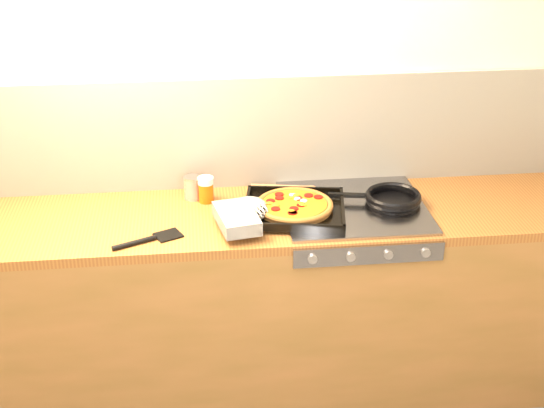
{
  "coord_description": "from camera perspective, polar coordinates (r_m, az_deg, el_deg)",
  "views": [
    {
      "loc": [
        -0.21,
        -1.72,
        2.32
      ],
      "look_at": [
        0.1,
        1.08,
        0.95
      ],
      "focal_mm": 50.0,
      "sensor_mm": 36.0,
      "label": 1
    }
  ],
  "objects": [
    {
      "name": "black_spatula",
      "position": [
        2.99,
        -9.27,
        -2.66
      ],
      "size": [
        0.28,
        0.17,
        0.02
      ],
      "color": "black",
      "rests_on": "counter_run"
    },
    {
      "name": "tomato_can",
      "position": [
        3.29,
        -6.02,
        1.23
      ],
      "size": [
        0.08,
        0.08,
        0.1
      ],
      "color": "#9E180C",
      "rests_on": "counter_run"
    },
    {
      "name": "counter_run",
      "position": [
        3.39,
        -1.73,
        -7.55
      ],
      "size": [
        3.2,
        0.62,
        0.9
      ],
      "color": "#936038",
      "rests_on": "ground"
    },
    {
      "name": "stovetop",
      "position": [
        3.22,
        6.16,
        -0.26
      ],
      "size": [
        0.6,
        0.56,
        0.02
      ],
      "primitive_type": "cube",
      "color": "gray",
      "rests_on": "counter_run"
    },
    {
      "name": "juice_glass",
      "position": [
        3.26,
        -5.0,
        1.11
      ],
      "size": [
        0.08,
        0.08,
        0.11
      ],
      "color": "#E9560D",
      "rests_on": "counter_run"
    },
    {
      "name": "frying_pan",
      "position": [
        3.25,
        9.01,
        0.42
      ],
      "size": [
        0.41,
        0.28,
        0.04
      ],
      "color": "black",
      "rests_on": "stovetop"
    },
    {
      "name": "pizza_on_tray",
      "position": [
        3.1,
        0.49,
        -0.38
      ],
      "size": [
        0.57,
        0.46,
        0.07
      ],
      "color": "black",
      "rests_on": "stovetop"
    },
    {
      "name": "room_shell",
      "position": [
        3.33,
        -2.31,
        5.33
      ],
      "size": [
        3.2,
        3.2,
        3.2
      ],
      "color": "white",
      "rests_on": "ground"
    },
    {
      "name": "wooden_spoon",
      "position": [
        3.38,
        1.41,
        1.29
      ],
      "size": [
        0.3,
        0.09,
        0.02
      ],
      "color": "#AB7048",
      "rests_on": "counter_run"
    }
  ]
}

